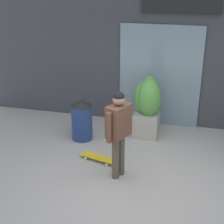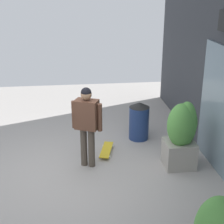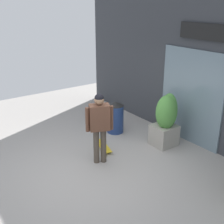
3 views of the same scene
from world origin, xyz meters
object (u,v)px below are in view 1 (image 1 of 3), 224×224
(skateboard, at_px, (99,158))
(trash_bin, at_px, (82,120))
(planter_box_left, at_px, (147,104))
(skateboarder, at_px, (119,126))

(skateboard, bearing_deg, trash_bin, -38.31)
(skateboard, height_order, trash_bin, trash_bin)
(planter_box_left, bearing_deg, skateboarder, -96.88)
(skateboarder, height_order, trash_bin, skateboarder)
(skateboarder, xyz_separation_m, trash_bin, (-1.11, 1.24, -0.54))
(skateboard, height_order, planter_box_left, planter_box_left)
(skateboard, bearing_deg, skateboarder, 154.47)
(skateboarder, xyz_separation_m, skateboard, (-0.49, 0.42, -0.92))
(skateboarder, relative_size, trash_bin, 1.82)
(skateboard, relative_size, trash_bin, 0.88)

